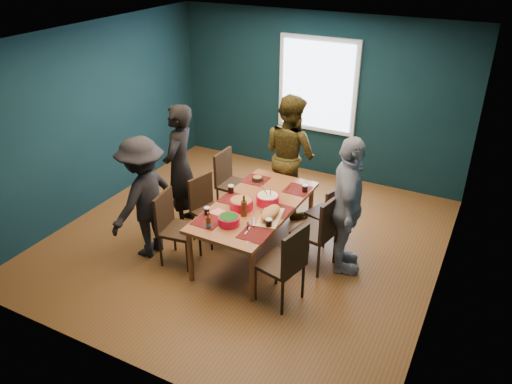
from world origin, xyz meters
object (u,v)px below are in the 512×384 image
(chair_left_near, at_px, (172,223))
(chair_right_near, at_px, (287,260))
(bowl_salad, at_px, (241,204))
(chair_right_mid, at_px, (322,227))
(person_right, at_px, (347,207))
(person_back, at_px, (290,154))
(bowl_herbs, at_px, (229,220))
(person_far_left, at_px, (180,168))
(bowl_dumpling, at_px, (268,199))
(cutting_board, at_px, (270,214))
(dining_table, at_px, (255,209))
(chair_left_mid, at_px, (206,204))
(chair_left_far, at_px, (229,178))
(chair_right_far, at_px, (328,210))
(person_near_left, at_px, (144,198))

(chair_left_near, bearing_deg, chair_right_near, -11.89)
(bowl_salad, bearing_deg, chair_left_near, -148.08)
(chair_right_mid, height_order, chair_right_near, chair_right_mid)
(person_right, bearing_deg, person_back, 27.47)
(chair_right_near, relative_size, bowl_salad, 3.42)
(chair_right_near, relative_size, bowl_herbs, 3.94)
(person_far_left, distance_m, bowl_dumpling, 1.39)
(bowl_dumpling, distance_m, cutting_board, 0.37)
(bowl_dumpling, bearing_deg, dining_table, -141.46)
(bowl_herbs, bearing_deg, chair_left_mid, 140.09)
(person_back, height_order, bowl_salad, person_back)
(chair_right_near, distance_m, person_back, 2.22)
(person_far_left, relative_size, person_right, 1.02)
(chair_right_near, bearing_deg, bowl_dumpling, 140.83)
(person_back, bearing_deg, bowl_herbs, 116.05)
(chair_left_far, xyz_separation_m, person_far_left, (-0.43, -0.61, 0.33))
(bowl_salad, bearing_deg, chair_left_far, 127.56)
(chair_left_mid, relative_size, person_back, 0.51)
(chair_right_mid, xyz_separation_m, bowl_herbs, (-0.92, -0.65, 0.20))
(person_back, xyz_separation_m, cutting_board, (0.41, -1.51, -0.11))
(chair_left_mid, distance_m, person_back, 1.47)
(chair_left_far, height_order, person_far_left, person_far_left)
(chair_right_far, relative_size, bowl_dumpling, 2.81)
(person_far_left, bearing_deg, bowl_dumpling, 74.03)
(chair_left_near, xyz_separation_m, person_right, (1.97, 0.83, 0.33))
(person_far_left, distance_m, person_near_left, 0.80)
(cutting_board, bearing_deg, person_far_left, 154.52)
(chair_right_near, bearing_deg, chair_left_far, 149.62)
(chair_left_mid, relative_size, person_far_left, 0.51)
(chair_left_far, distance_m, person_right, 2.07)
(person_back, distance_m, cutting_board, 1.57)
(chair_left_mid, bearing_deg, chair_right_far, 38.67)
(person_back, height_order, person_right, person_back)
(chair_left_far, bearing_deg, chair_left_mid, -82.16)
(person_far_left, bearing_deg, chair_right_mid, 74.72)
(chair_left_mid, relative_size, chair_right_mid, 0.90)
(chair_left_near, relative_size, bowl_dumpling, 3.23)
(person_far_left, distance_m, cutting_board, 1.63)
(chair_right_mid, relative_size, chair_right_near, 1.01)
(chair_left_mid, relative_size, chair_right_far, 1.10)
(person_back, relative_size, person_near_left, 1.11)
(person_back, bearing_deg, person_far_left, 68.48)
(person_far_left, relative_size, bowl_herbs, 7.04)
(dining_table, relative_size, person_back, 1.07)
(cutting_board, bearing_deg, bowl_dumpling, 109.32)
(chair_left_far, height_order, cutting_board, chair_left_far)
(chair_left_near, distance_m, bowl_dumpling, 1.23)
(dining_table, xyz_separation_m, person_far_left, (-1.26, 0.17, 0.24))
(chair_right_near, height_order, person_far_left, person_far_left)
(chair_right_near, xyz_separation_m, cutting_board, (-0.45, 0.51, 0.20))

